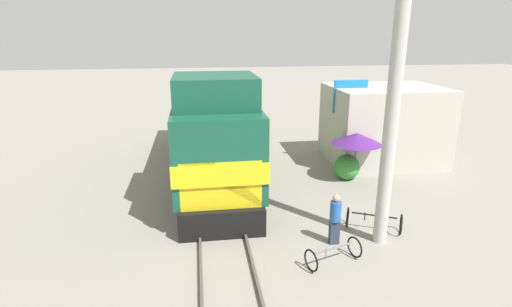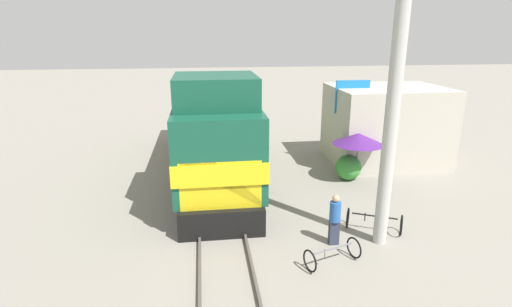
{
  "view_description": "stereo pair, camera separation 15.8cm",
  "coord_description": "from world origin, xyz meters",
  "px_view_note": "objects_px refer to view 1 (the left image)",
  "views": [
    {
      "loc": [
        -0.62,
        -12.85,
        6.34
      ],
      "look_at": [
        1.2,
        -0.59,
        2.51
      ],
      "focal_mm": 28.0,
      "sensor_mm": 36.0,
      "label": 1
    },
    {
      "loc": [
        -0.47,
        -12.87,
        6.34
      ],
      "look_at": [
        1.2,
        -0.59,
        2.51
      ],
      "focal_mm": 28.0,
      "sensor_mm": 36.0,
      "label": 2
    }
  ],
  "objects_px": {
    "billboard_sign": "(350,103)",
    "bicycle_spare": "(333,253)",
    "utility_pole": "(394,92)",
    "person_bystander": "(335,217)",
    "vendor_umbrella": "(357,138)",
    "locomotive": "(212,131)",
    "bicycle": "(374,220)"
  },
  "relations": [
    {
      "from": "locomotive",
      "to": "person_bystander",
      "type": "distance_m",
      "value": 7.79
    },
    {
      "from": "locomotive",
      "to": "utility_pole",
      "type": "bearing_deg",
      "value": -55.07
    },
    {
      "from": "vendor_umbrella",
      "to": "bicycle",
      "type": "height_order",
      "value": "vendor_umbrella"
    },
    {
      "from": "utility_pole",
      "to": "billboard_sign",
      "type": "relative_size",
      "value": 2.25
    },
    {
      "from": "bicycle_spare",
      "to": "billboard_sign",
      "type": "bearing_deg",
      "value": 138.14
    },
    {
      "from": "locomotive",
      "to": "bicycle",
      "type": "distance_m",
      "value": 8.19
    },
    {
      "from": "locomotive",
      "to": "bicycle",
      "type": "bearing_deg",
      "value": -51.59
    },
    {
      "from": "vendor_umbrella",
      "to": "billboard_sign",
      "type": "distance_m",
      "value": 2.53
    },
    {
      "from": "person_bystander",
      "to": "locomotive",
      "type": "bearing_deg",
      "value": 116.16
    },
    {
      "from": "utility_pole",
      "to": "vendor_umbrella",
      "type": "bearing_deg",
      "value": 76.73
    },
    {
      "from": "utility_pole",
      "to": "billboard_sign",
      "type": "distance_m",
      "value": 7.86
    },
    {
      "from": "billboard_sign",
      "to": "bicycle",
      "type": "xyz_separation_m",
      "value": [
        -1.6,
        -6.78,
        -2.68
      ]
    },
    {
      "from": "person_bystander",
      "to": "bicycle_spare",
      "type": "xyz_separation_m",
      "value": [
        -0.4,
        -1.09,
        -0.55
      ]
    },
    {
      "from": "billboard_sign",
      "to": "bicycle_spare",
      "type": "distance_m",
      "value": 9.62
    },
    {
      "from": "locomotive",
      "to": "bicycle_spare",
      "type": "relative_size",
      "value": 7.78
    },
    {
      "from": "bicycle",
      "to": "locomotive",
      "type": "bearing_deg",
      "value": -115.26
    },
    {
      "from": "locomotive",
      "to": "vendor_umbrella",
      "type": "xyz_separation_m",
      "value": [
        6.11,
        -1.7,
        -0.15
      ]
    },
    {
      "from": "utility_pole",
      "to": "bicycle",
      "type": "xyz_separation_m",
      "value": [
        0.1,
        0.7,
        -4.35
      ]
    },
    {
      "from": "utility_pole",
      "to": "vendor_umbrella",
      "type": "distance_m",
      "value": 6.1
    },
    {
      "from": "vendor_umbrella",
      "to": "billboard_sign",
      "type": "bearing_deg",
      "value": 78.29
    },
    {
      "from": "vendor_umbrella",
      "to": "bicycle",
      "type": "xyz_separation_m",
      "value": [
        -1.14,
        -4.57,
        -1.54
      ]
    },
    {
      "from": "vendor_umbrella",
      "to": "person_bystander",
      "type": "distance_m",
      "value": 5.96
    },
    {
      "from": "bicycle",
      "to": "bicycle_spare",
      "type": "height_order",
      "value": "bicycle"
    },
    {
      "from": "utility_pole",
      "to": "person_bystander",
      "type": "height_order",
      "value": "utility_pole"
    },
    {
      "from": "utility_pole",
      "to": "vendor_umbrella",
      "type": "xyz_separation_m",
      "value": [
        1.24,
        5.27,
        -2.81
      ]
    },
    {
      "from": "person_bystander",
      "to": "vendor_umbrella",
      "type": "bearing_deg",
      "value": 62.44
    },
    {
      "from": "billboard_sign",
      "to": "bicycle_spare",
      "type": "xyz_separation_m",
      "value": [
        -3.57,
        -8.51,
        -2.71
      ]
    },
    {
      "from": "locomotive",
      "to": "utility_pole",
      "type": "distance_m",
      "value": 8.91
    },
    {
      "from": "bicycle",
      "to": "bicycle_spare",
      "type": "relative_size",
      "value": 1.09
    },
    {
      "from": "locomotive",
      "to": "vendor_umbrella",
      "type": "relative_size",
      "value": 6.11
    },
    {
      "from": "locomotive",
      "to": "bicycle",
      "type": "xyz_separation_m",
      "value": [
        4.98,
        -6.27,
        -1.7
      ]
    },
    {
      "from": "utility_pole",
      "to": "billboard_sign",
      "type": "xyz_separation_m",
      "value": [
        1.7,
        7.49,
        -1.67
      ]
    }
  ]
}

